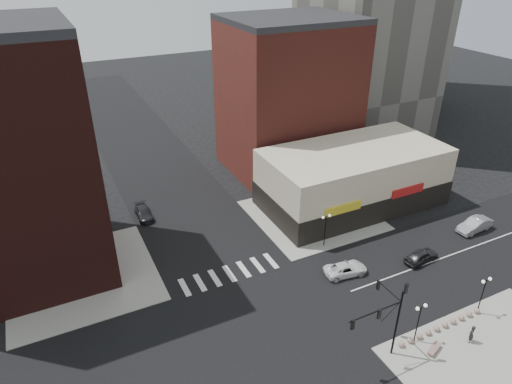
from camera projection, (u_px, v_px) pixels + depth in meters
ground at (265, 323)px, 43.12m from camera, size 240.00×240.00×0.00m
road_ew at (265, 323)px, 43.12m from camera, size 200.00×14.00×0.02m
road_ns at (265, 323)px, 43.12m from camera, size 14.00×200.00×0.02m
sidewalk_nw at (83, 277)px, 48.87m from camera, size 15.00×15.00×0.12m
sidewalk_ne at (312, 215)px, 60.13m from camera, size 15.00×15.00×0.12m
sidewalk_se at (510, 370)px, 38.29m from camera, size 18.00×14.00×0.12m
building_nw at (5, 166)px, 44.31m from camera, size 16.00×15.00×25.00m
building_ne_midrise at (288, 99)px, 68.44m from camera, size 18.00×15.00×22.00m
building_ne_row at (352, 182)px, 61.50m from camera, size 24.20×12.20×8.00m
traffic_signal at (387, 312)px, 37.39m from camera, size 5.59×3.09×7.77m
street_lamp_se_a at (420, 314)px, 39.52m from camera, size 1.22×0.32×4.16m
street_lamp_se_b at (485, 287)px, 42.63m from camera, size 1.22×0.32×4.16m
street_lamp_ne at (326, 222)px, 52.50m from camera, size 1.22×0.32×4.16m
bollard_row at (441, 327)px, 42.16m from camera, size 10.01×0.56×0.56m
white_suv at (346, 269)px, 49.21m from camera, size 4.99×2.81×1.32m
dark_sedan_east at (421, 256)px, 51.14m from camera, size 4.48×2.21×1.47m
silver_sedan at (475, 225)px, 56.59m from camera, size 5.09×2.09×1.64m
dark_sedan_north at (144, 213)px, 59.40m from camera, size 1.86×4.47×1.29m
pedestrian at (471, 334)px, 40.51m from camera, size 0.78×0.77×1.82m
stone_bench at (434, 349)px, 39.87m from camera, size 1.86×1.16×0.42m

